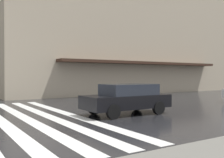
{
  "coord_description": "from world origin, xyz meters",
  "views": [
    {
      "loc": [
        -7.39,
        1.59,
        1.81
      ],
      "look_at": [
        4.42,
        -5.92,
        1.62
      ],
      "focal_mm": 41.99,
      "sensor_mm": 36.0,
      "label": 1
    }
  ],
  "objects": [
    {
      "name": "ground_plane",
      "position": [
        0.0,
        0.0,
        0.0
      ],
      "size": [
        220.0,
        220.0,
        0.0
      ],
      "primitive_type": "plane",
      "color": "black"
    },
    {
      "name": "zebra_crossing",
      "position": [
        4.0,
        -0.75,
        0.0
      ],
      "size": [
        13.0,
        5.5,
        0.01
      ],
      "color": "silver",
      "rests_on": "ground_plane"
    },
    {
      "name": "haussmann_block_corner",
      "position": [
        22.0,
        -14.77,
        10.36
      ],
      "size": [
        20.21,
        25.63,
        21.16
      ],
      "color": "tan",
      "rests_on": "ground_plane"
    },
    {
      "name": "car_black",
      "position": [
        2.5,
        -5.53,
        0.76
      ],
      "size": [
        1.85,
        4.1,
        1.41
      ],
      "color": "black",
      "rests_on": "ground_plane"
    }
  ]
}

